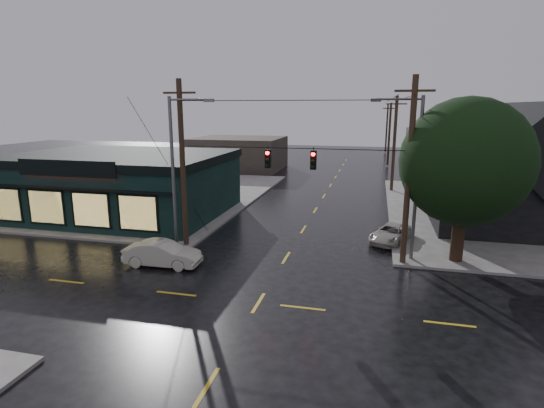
% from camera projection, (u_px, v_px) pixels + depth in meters
% --- Properties ---
extents(ground_plane, '(160.00, 160.00, 0.00)m').
position_uv_depth(ground_plane, '(258.00, 303.00, 18.93)').
color(ground_plane, black).
extents(sidewalk_nw, '(28.00, 28.00, 0.15)m').
position_uv_depth(sidewalk_nw, '(120.00, 194.00, 42.49)').
color(sidewalk_nw, slate).
rests_on(sidewalk_nw, ground).
extents(pizza_shop, '(16.30, 12.34, 4.90)m').
position_uv_depth(pizza_shop, '(122.00, 183.00, 34.09)').
color(pizza_shop, black).
rests_on(pizza_shop, ground).
extents(ne_building, '(12.60, 11.60, 8.75)m').
position_uv_depth(ne_building, '(521.00, 165.00, 30.55)').
color(ne_building, black).
rests_on(ne_building, ground).
extents(corner_tree, '(6.88, 6.88, 8.98)m').
position_uv_depth(corner_tree, '(465.00, 162.00, 22.57)').
color(corner_tree, black).
rests_on(corner_tree, ground).
extents(utility_pole_nw, '(2.00, 0.32, 10.15)m').
position_uv_depth(utility_pole_nw, '(186.00, 246.00, 26.59)').
color(utility_pole_nw, '#352417').
rests_on(utility_pole_nw, ground).
extents(utility_pole_ne, '(2.00, 0.32, 10.15)m').
position_uv_depth(utility_pole_ne, '(402.00, 264.00, 23.58)').
color(utility_pole_ne, '#352417').
rests_on(utility_pole_ne, ground).
extents(utility_pole_far_a, '(2.00, 0.32, 9.65)m').
position_uv_depth(utility_pole_far_a, '(391.00, 191.00, 43.93)').
color(utility_pole_far_a, '#352417').
rests_on(utility_pole_far_a, ground).
extents(utility_pole_far_b, '(2.00, 0.32, 9.15)m').
position_uv_depth(utility_pole_far_b, '(387.00, 166.00, 62.87)').
color(utility_pole_far_b, '#352417').
rests_on(utility_pole_far_b, ground).
extents(utility_pole_far_c, '(2.00, 0.32, 9.15)m').
position_uv_depth(utility_pole_far_c, '(385.00, 152.00, 81.80)').
color(utility_pole_far_c, '#352417').
rests_on(utility_pole_far_c, ground).
extents(span_signal_assembly, '(13.00, 0.48, 1.23)m').
position_uv_depth(span_signal_assembly, '(290.00, 159.00, 23.79)').
color(span_signal_assembly, black).
rests_on(span_signal_assembly, ground).
extents(streetlight_nw, '(5.40, 0.30, 9.15)m').
position_uv_depth(streetlight_nw, '(177.00, 250.00, 26.00)').
color(streetlight_nw, '#5D5F61').
rests_on(streetlight_nw, ground).
extents(streetlight_ne, '(5.40, 0.30, 9.15)m').
position_uv_depth(streetlight_ne, '(411.00, 261.00, 24.12)').
color(streetlight_ne, '#5D5F61').
rests_on(streetlight_ne, ground).
extents(bg_building_west, '(12.00, 10.00, 4.40)m').
position_uv_depth(bg_building_west, '(239.00, 153.00, 59.56)').
color(bg_building_west, '#392E29').
rests_on(bg_building_west, ground).
extents(bg_building_east, '(14.00, 12.00, 5.60)m').
position_uv_depth(bg_building_east, '(462.00, 151.00, 57.20)').
color(bg_building_east, '#2C2D32').
rests_on(bg_building_east, ground).
extents(sedan_cream, '(4.26, 1.64, 1.38)m').
position_uv_depth(sedan_cream, '(162.00, 254.00, 23.23)').
color(sedan_cream, beige).
rests_on(sedan_cream, ground).
extents(suv_silver, '(3.25, 4.46, 1.13)m').
position_uv_depth(suv_silver, '(391.00, 234.00, 27.35)').
color(suv_silver, '#BBB6AC').
rests_on(suv_silver, ground).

